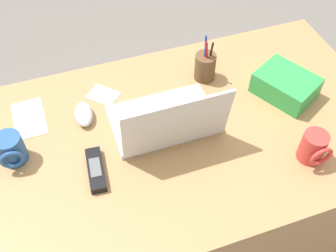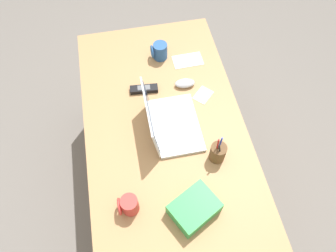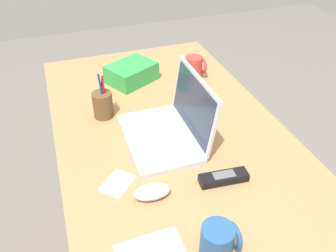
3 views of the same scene
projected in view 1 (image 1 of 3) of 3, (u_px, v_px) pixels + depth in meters
ground_plane at (169, 237)px, 1.81m from camera, size 6.00×6.00×0.00m
desk at (169, 195)px, 1.52m from camera, size 1.44×0.78×0.74m
laptop at (168, 120)px, 1.21m from camera, size 0.33×0.25×0.22m
computer_mouse at (84, 114)px, 1.27m from camera, size 0.06×0.11×0.04m
coffee_mug_white at (314, 148)px, 1.14m from camera, size 0.07×0.08×0.10m
coffee_mug_tall at (11, 150)px, 1.14m from camera, size 0.08×0.09×0.09m
cordless_phone at (96, 170)px, 1.14m from camera, size 0.06×0.15×0.03m
pen_holder at (205, 66)px, 1.37m from camera, size 0.07×0.07×0.18m
snack_bag at (286, 85)px, 1.32m from camera, size 0.22×0.23×0.08m
paper_note_near_laptop at (103, 95)px, 1.35m from camera, size 0.12×0.12×0.00m
paper_note_left at (29, 118)px, 1.28m from camera, size 0.10×0.17×0.00m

